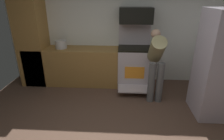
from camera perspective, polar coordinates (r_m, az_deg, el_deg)
ground_plane at (r=3.09m, az=-2.23°, el=-20.71°), size 5.20×4.80×0.02m
wall_back at (r=4.66m, az=0.35°, el=12.41°), size 5.20×0.12×2.60m
lower_cabinet_run at (r=4.68m, az=-11.00°, el=1.22°), size 2.40×0.60×0.90m
cabinet_column at (r=4.86m, az=-23.15°, el=8.03°), size 0.60×0.60×2.10m
oven_range at (r=4.51m, az=6.74°, el=1.44°), size 0.76×1.02×1.48m
microwave at (r=4.34m, az=7.38°, el=16.29°), size 0.74×0.38×0.35m
person_cook at (r=3.87m, az=13.43°, el=3.04°), size 0.31×0.69×1.43m
stock_pot at (r=4.61m, az=-15.41°, el=7.60°), size 0.27×0.27×0.19m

